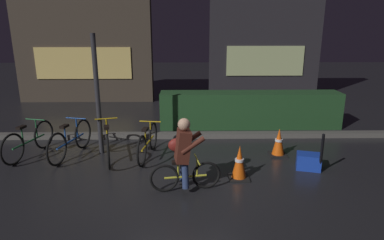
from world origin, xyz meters
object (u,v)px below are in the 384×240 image
street_post (97,96)px  blue_crate (308,161)px  traffic_cone_far (279,142)px  parked_bike_center_left (108,142)px  parked_bike_left_mid (71,140)px  cyclist (184,154)px  parked_bike_leftmost (29,141)px  closed_umbrella (322,153)px  parked_bike_center_right (148,142)px  traffic_cone_near (239,163)px

street_post → blue_crate: 4.41m
traffic_cone_far → blue_crate: size_ratio=1.35×
parked_bike_center_left → blue_crate: (3.95, -0.58, -0.21)m
parked_bike_left_mid → cyclist: cyclist is taller
parked_bike_left_mid → cyclist: (2.37, -1.54, 0.28)m
parked_bike_center_left → street_post: bearing=20.7°
street_post → cyclist: (1.79, -1.70, -0.63)m
parked_bike_leftmost → closed_umbrella: (5.75, -1.01, 0.08)m
parked_bike_left_mid → parked_bike_center_right: 1.62m
parked_bike_leftmost → closed_umbrella: size_ratio=1.84×
parked_bike_left_mid → parked_bike_leftmost: bearing=101.4°
street_post → parked_bike_center_left: bearing=-55.4°
parked_bike_leftmost → traffic_cone_far: 5.23m
parked_bike_leftmost → traffic_cone_far: size_ratio=2.63×
cyclist → blue_crate: bearing=9.8°
street_post → parked_bike_center_right: bearing=-14.0°
cyclist → closed_umbrella: 2.58m
parked_bike_leftmost → cyclist: bearing=-101.9°
parked_bike_center_right → cyclist: (0.75, -1.44, 0.30)m
parked_bike_center_left → traffic_cone_near: parked_bike_center_left is taller
parked_bike_center_right → blue_crate: parked_bike_center_right is taller
blue_crate → parked_bike_center_left: bearing=171.6°
traffic_cone_near → blue_crate: bearing=16.0°
parked_bike_center_left → parked_bike_center_right: 0.81m
parked_bike_leftmost → blue_crate: parked_bike_leftmost is taller
parked_bike_left_mid → cyclist: size_ratio=1.30×
parked_bike_center_right → parked_bike_center_left: bearing=102.6°
traffic_cone_far → cyclist: cyclist is taller
street_post → parked_bike_center_left: (0.22, -0.32, -0.90)m
parked_bike_center_right → traffic_cone_near: bearing=-112.7°
parked_bike_center_left → traffic_cone_far: (3.55, 0.12, -0.07)m
traffic_cone_near → parked_bike_center_left: bearing=159.0°
parked_bike_center_left → traffic_cone_near: (2.55, -0.98, -0.06)m
parked_bike_leftmost → closed_umbrella: bearing=-86.2°
parked_bike_center_left → cyclist: bearing=-145.3°
street_post → parked_bike_leftmost: 1.73m
traffic_cone_far → blue_crate: (0.39, -0.70, -0.14)m
traffic_cone_near → blue_crate: 1.46m
closed_umbrella → street_post: bearing=-81.5°
parked_bike_leftmost → parked_bike_center_left: 1.69m
parked_bike_left_mid → traffic_cone_near: size_ratio=2.60×
closed_umbrella → traffic_cone_near: bearing=-60.9°
blue_crate → parked_bike_center_right: bearing=168.4°
parked_bike_center_left → cyclist: cyclist is taller
street_post → parked_bike_center_left: 0.98m
parked_bike_center_left → cyclist: 2.10m
blue_crate → parked_bike_leftmost: bearing=172.3°
street_post → closed_umbrella: (4.29, -1.15, -0.85)m
cyclist → parked_bike_center_left: bearing=129.8°
parked_bike_center_left → traffic_cone_near: 2.73m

